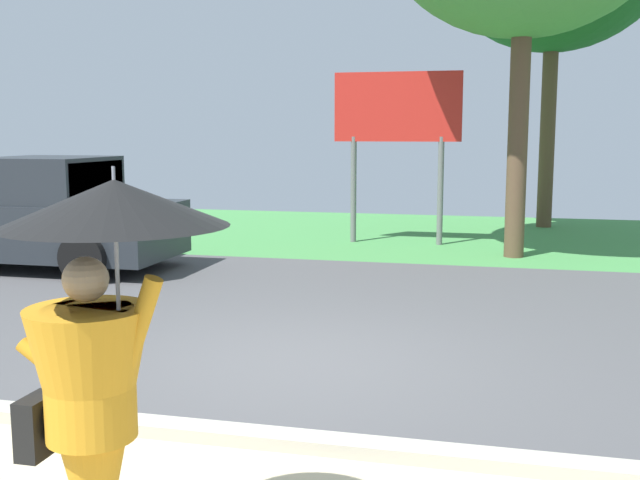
{
  "coord_description": "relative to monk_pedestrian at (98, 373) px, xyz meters",
  "views": [
    {
      "loc": [
        1.98,
        -7.06,
        2.29
      ],
      "look_at": [
        0.03,
        1.0,
        1.1
      ],
      "focal_mm": 42.36,
      "sensor_mm": 36.0,
      "label": 1
    }
  ],
  "objects": [
    {
      "name": "roadside_billboard",
      "position": [
        -0.24,
        12.3,
        1.42
      ],
      "size": [
        2.6,
        0.12,
        3.5
      ],
      "color": "slate",
      "rests_on": "ground_plane"
    },
    {
      "name": "ground_plane",
      "position": [
        -0.1,
        6.83,
        -1.18
      ],
      "size": [
        40.0,
        22.0,
        0.2
      ],
      "color": "#4C4C4F"
    },
    {
      "name": "pickup_truck",
      "position": [
        -5.98,
        8.04,
        -0.26
      ],
      "size": [
        5.2,
        2.28,
        1.88
      ],
      "rotation": [
        0.0,
        0.0,
        0.06
      ],
      "color": "#23282D",
      "rests_on": "ground_plane"
    },
    {
      "name": "monk_pedestrian",
      "position": [
        0.0,
        0.0,
        0.0
      ],
      "size": [
        1.11,
        1.07,
        2.13
      ],
      "rotation": [
        0.0,
        0.0,
        -0.26
      ],
      "color": "orange",
      "rests_on": "ground_plane"
    }
  ]
}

